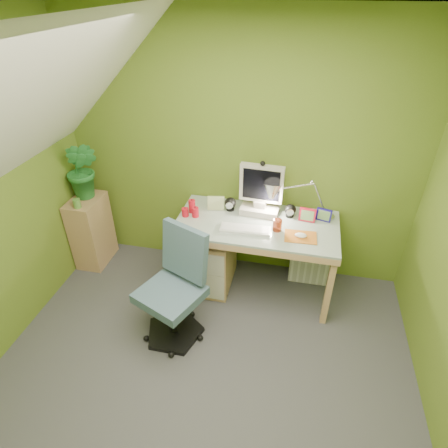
% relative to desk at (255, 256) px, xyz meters
% --- Properties ---
extents(floor, '(3.20, 3.20, 0.01)m').
position_rel_desk_xyz_m(floor, '(-0.24, -1.23, -0.38)').
color(floor, '#45454A').
rests_on(floor, ground).
extents(ceiling, '(3.20, 3.20, 0.01)m').
position_rel_desk_xyz_m(ceiling, '(-0.24, -1.23, 2.02)').
color(ceiling, white).
rests_on(ceiling, wall_back).
extents(wall_back, '(3.20, 0.01, 2.40)m').
position_rel_desk_xyz_m(wall_back, '(-0.24, 0.37, 0.82)').
color(wall_back, olive).
rests_on(wall_back, floor).
extents(desk, '(1.41, 0.72, 0.75)m').
position_rel_desk_xyz_m(desk, '(0.00, 0.00, 0.00)').
color(desk, tan).
rests_on(desk, floor).
extents(monitor, '(0.41, 0.25, 0.54)m').
position_rel_desk_xyz_m(monitor, '(0.00, 0.18, 0.65)').
color(monitor, '#BCB5AA').
rests_on(monitor, desk).
extents(speaker_left, '(0.13, 0.13, 0.13)m').
position_rel_desk_xyz_m(speaker_left, '(-0.27, 0.16, 0.44)').
color(speaker_left, black).
rests_on(speaker_left, desk).
extents(speaker_right, '(0.12, 0.12, 0.12)m').
position_rel_desk_xyz_m(speaker_right, '(0.27, 0.16, 0.44)').
color(speaker_right, black).
rests_on(speaker_right, desk).
extents(keyboard, '(0.43, 0.15, 0.02)m').
position_rel_desk_xyz_m(keyboard, '(-0.08, -0.14, 0.39)').
color(keyboard, silver).
rests_on(keyboard, desk).
extents(mousepad, '(0.27, 0.20, 0.01)m').
position_rel_desk_xyz_m(mousepad, '(0.38, -0.14, 0.38)').
color(mousepad, '#C36A1E').
rests_on(mousepad, desk).
extents(mouse, '(0.10, 0.07, 0.03)m').
position_rel_desk_xyz_m(mouse, '(0.38, -0.14, 0.39)').
color(mouse, white).
rests_on(mouse, mousepad).
extents(amber_tumbler, '(0.08, 0.08, 0.10)m').
position_rel_desk_xyz_m(amber_tumbler, '(0.18, -0.08, 0.42)').
color(amber_tumbler, maroon).
rests_on(amber_tumbler, desk).
extents(candle_cluster, '(0.19, 0.17, 0.12)m').
position_rel_desk_xyz_m(candle_cluster, '(-0.60, 0.01, 0.44)').
color(candle_cluster, red).
rests_on(candle_cluster, desk).
extents(photo_frame_red, '(0.14, 0.04, 0.12)m').
position_rel_desk_xyz_m(photo_frame_red, '(0.42, 0.12, 0.44)').
color(photo_frame_red, red).
rests_on(photo_frame_red, desk).
extents(photo_frame_blue, '(0.13, 0.05, 0.11)m').
position_rel_desk_xyz_m(photo_frame_blue, '(0.56, 0.16, 0.43)').
color(photo_frame_blue, navy).
rests_on(photo_frame_blue, desk).
extents(photo_frame_green, '(0.15, 0.05, 0.13)m').
position_rel_desk_xyz_m(photo_frame_green, '(-0.40, 0.14, 0.44)').
color(photo_frame_green, '#B6C487').
rests_on(photo_frame_green, desk).
extents(desk_lamp, '(0.52, 0.25, 0.54)m').
position_rel_desk_xyz_m(desk_lamp, '(0.45, 0.18, 0.65)').
color(desk_lamp, '#B7B7BC').
rests_on(desk_lamp, desk).
extents(side_ledge, '(0.27, 0.42, 0.74)m').
position_rel_desk_xyz_m(side_ledge, '(-1.69, 0.07, -0.01)').
color(side_ledge, tan).
rests_on(side_ledge, floor).
extents(potted_plant, '(0.33, 0.27, 0.58)m').
position_rel_desk_xyz_m(potted_plant, '(-1.67, 0.12, 0.65)').
color(potted_plant, '#267431').
rests_on(potted_plant, side_ledge).
extents(green_cup, '(0.07, 0.07, 0.09)m').
position_rel_desk_xyz_m(green_cup, '(-1.67, -0.08, 0.40)').
color(green_cup, '#5B903C').
rests_on(green_cup, side_ledge).
extents(task_chair, '(0.67, 0.67, 0.93)m').
position_rel_desk_xyz_m(task_chair, '(-0.57, -0.71, 0.09)').
color(task_chair, '#425B6C').
rests_on(task_chair, floor).
extents(radiator, '(0.37, 0.15, 0.37)m').
position_rel_desk_xyz_m(radiator, '(0.51, 0.23, -0.19)').
color(radiator, silver).
rests_on(radiator, floor).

